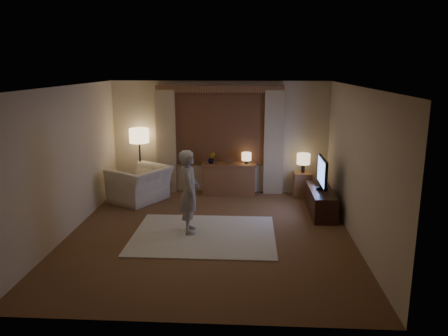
# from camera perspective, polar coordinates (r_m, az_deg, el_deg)

# --- Properties ---
(room) EXTENTS (5.04, 5.54, 2.64)m
(room) POSITION_cam_1_polar(r_m,az_deg,el_deg) (7.96, -1.64, 1.63)
(room) COLOR brown
(room) RESTS_ON ground
(rug) EXTENTS (2.50, 2.00, 0.02)m
(rug) POSITION_cam_1_polar(r_m,az_deg,el_deg) (7.83, -2.63, -8.72)
(rug) COLOR beige
(rug) RESTS_ON floor
(sideboard) EXTENTS (1.20, 0.40, 0.70)m
(sideboard) POSITION_cam_1_polar(r_m,az_deg,el_deg) (10.12, 0.65, -1.56)
(sideboard) COLOR brown
(sideboard) RESTS_ON floor
(picture_frame) EXTENTS (0.16, 0.02, 0.20)m
(picture_frame) POSITION_cam_1_polar(r_m,az_deg,el_deg) (10.01, 0.66, 0.93)
(picture_frame) COLOR brown
(picture_frame) RESTS_ON sideboard
(plant) EXTENTS (0.17, 0.13, 0.30)m
(plant) POSITION_cam_1_polar(r_m,az_deg,el_deg) (10.02, -1.63, 1.24)
(plant) COLOR #999999
(plant) RESTS_ON sideboard
(table_lamp_sideboard) EXTENTS (0.22, 0.22, 0.30)m
(table_lamp_sideboard) POSITION_cam_1_polar(r_m,az_deg,el_deg) (9.98, 2.95, 1.45)
(table_lamp_sideboard) COLOR black
(table_lamp_sideboard) RESTS_ON sideboard
(floor_lamp) EXTENTS (0.45, 0.45, 1.53)m
(floor_lamp) POSITION_cam_1_polar(r_m,az_deg,el_deg) (10.22, -11.01, 3.71)
(floor_lamp) COLOR black
(floor_lamp) RESTS_ON floor
(armchair) EXTENTS (1.48, 1.53, 0.76)m
(armchair) POSITION_cam_1_polar(r_m,az_deg,el_deg) (9.79, -10.90, -2.13)
(armchair) COLOR #F0E3C6
(armchair) RESTS_ON floor
(side_table) EXTENTS (0.40, 0.40, 0.56)m
(side_table) POSITION_cam_1_polar(r_m,az_deg,el_deg) (10.15, 10.20, -2.13)
(side_table) COLOR brown
(side_table) RESTS_ON floor
(table_lamp_side) EXTENTS (0.30, 0.30, 0.44)m
(table_lamp_side) POSITION_cam_1_polar(r_m,az_deg,el_deg) (10.01, 10.34, 1.11)
(table_lamp_side) COLOR black
(table_lamp_side) RESTS_ON side_table
(tv_stand) EXTENTS (0.45, 1.40, 0.50)m
(tv_stand) POSITION_cam_1_polar(r_m,az_deg,el_deg) (9.07, 12.54, -4.32)
(tv_stand) COLOR black
(tv_stand) RESTS_ON floor
(tv) EXTENTS (0.22, 0.90, 0.65)m
(tv) POSITION_cam_1_polar(r_m,az_deg,el_deg) (8.90, 12.73, -0.57)
(tv) COLOR black
(tv) RESTS_ON tv_stand
(person) EXTENTS (0.44, 0.60, 1.50)m
(person) POSITION_cam_1_polar(r_m,az_deg,el_deg) (7.73, -4.56, -3.09)
(person) COLOR #9B978F
(person) RESTS_ON rug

